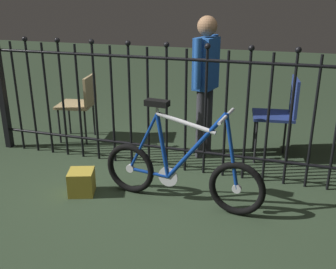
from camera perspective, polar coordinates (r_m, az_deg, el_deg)
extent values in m
plane|color=#2B3B28|center=(3.52, -3.67, -9.21)|extent=(20.00, 20.00, 0.00)
cylinder|color=black|center=(4.82, -23.13, 5.23)|extent=(0.03, 0.03, 1.24)
cylinder|color=black|center=(4.70, -21.30, 5.11)|extent=(0.03, 0.03, 1.24)
cylinder|color=black|center=(4.58, -19.36, 4.99)|extent=(0.03, 0.03, 1.24)
sphere|color=black|center=(4.46, -20.33, 13.03)|extent=(0.06, 0.06, 0.06)
cylinder|color=black|center=(4.46, -17.33, 4.85)|extent=(0.03, 0.03, 1.24)
cylinder|color=black|center=(4.35, -15.19, 4.70)|extent=(0.03, 0.03, 1.24)
sphere|color=black|center=(4.24, -16.00, 13.17)|extent=(0.06, 0.06, 0.06)
cylinder|color=black|center=(4.25, -12.95, 4.54)|extent=(0.03, 0.03, 1.24)
cylinder|color=black|center=(4.16, -10.60, 4.36)|extent=(0.03, 0.03, 1.24)
sphere|color=black|center=(4.04, -11.19, 13.24)|extent=(0.06, 0.06, 0.06)
cylinder|color=black|center=(4.07, -8.15, 4.16)|extent=(0.03, 0.03, 1.24)
cylinder|color=black|center=(3.99, -5.60, 3.95)|extent=(0.03, 0.03, 1.24)
sphere|color=black|center=(3.86, -5.93, 13.22)|extent=(0.06, 0.06, 0.06)
cylinder|color=black|center=(3.92, -2.95, 3.72)|extent=(0.03, 0.03, 1.24)
cylinder|color=black|center=(3.86, -0.21, 3.47)|extent=(0.03, 0.03, 1.24)
sphere|color=black|center=(3.72, -0.22, 13.07)|extent=(0.06, 0.06, 0.06)
cylinder|color=black|center=(3.80, 2.61, 3.21)|extent=(0.03, 0.03, 1.24)
cylinder|color=black|center=(3.76, 5.51, 2.94)|extent=(0.03, 0.03, 1.24)
sphere|color=black|center=(3.62, 5.85, 12.77)|extent=(0.06, 0.06, 0.06)
cylinder|color=black|center=(3.73, 8.46, 2.65)|extent=(0.03, 0.03, 1.24)
cylinder|color=black|center=(3.70, 11.46, 2.34)|extent=(0.03, 0.03, 1.24)
sphere|color=black|center=(3.56, 12.18, 12.32)|extent=(0.06, 0.06, 0.06)
cylinder|color=black|center=(3.69, 14.48, 2.03)|extent=(0.03, 0.03, 1.24)
cylinder|color=black|center=(3.68, 17.52, 1.72)|extent=(0.03, 0.03, 1.24)
sphere|color=black|center=(3.55, 18.63, 11.70)|extent=(0.06, 0.06, 0.06)
cylinder|color=black|center=(3.69, 20.56, 1.39)|extent=(0.03, 0.03, 1.24)
cylinder|color=black|center=(3.99, -0.29, -1.99)|extent=(3.92, 0.03, 0.03)
cylinder|color=black|center=(3.74, -0.31, 11.14)|extent=(3.92, 0.03, 0.03)
cube|color=black|center=(4.81, -23.23, 5.94)|extent=(0.07, 0.07, 1.36)
torus|color=black|center=(3.52, -5.57, -4.98)|extent=(0.47, 0.10, 0.47)
cylinder|color=silver|center=(3.52, -5.57, -4.98)|extent=(0.08, 0.04, 0.07)
torus|color=black|center=(3.21, 10.07, -7.85)|extent=(0.47, 0.10, 0.47)
cylinder|color=silver|center=(3.21, 10.07, -7.85)|extent=(0.08, 0.04, 0.07)
cylinder|color=navy|center=(3.17, 4.06, -1.87)|extent=(0.52, 0.09, 0.65)
cylinder|color=silver|center=(3.13, 2.63, 1.69)|extent=(0.52, 0.09, 0.14)
cylinder|color=navy|center=(3.28, -0.78, -1.69)|extent=(0.14, 0.05, 0.57)
cylinder|color=navy|center=(3.45, -2.85, -5.60)|extent=(0.37, 0.06, 0.04)
cylinder|color=navy|center=(3.36, -3.68, -1.13)|extent=(0.30, 0.05, 0.56)
cylinder|color=navy|center=(3.09, 9.36, -2.58)|extent=(0.15, 0.04, 0.63)
cylinder|color=silver|center=(3.00, 8.60, 2.88)|extent=(0.03, 0.03, 0.02)
cylinder|color=silver|center=(3.01, 8.59, 2.69)|extent=(0.07, 0.40, 0.03)
cylinder|color=silver|center=(3.20, -1.61, 3.70)|extent=(0.03, 0.03, 0.07)
cube|color=black|center=(3.18, -1.62, 4.65)|extent=(0.21, 0.11, 0.05)
cylinder|color=silver|center=(3.38, 0.00, -6.24)|extent=(0.18, 0.03, 0.18)
cylinder|color=black|center=(4.20, 12.76, -1.12)|extent=(0.02, 0.02, 0.48)
cylinder|color=black|center=(4.51, 12.59, 0.40)|extent=(0.02, 0.02, 0.48)
cylinder|color=black|center=(4.23, 17.29, -1.37)|extent=(0.02, 0.02, 0.48)
cylinder|color=black|center=(4.55, 16.81, 0.15)|extent=(0.02, 0.02, 0.48)
cube|color=navy|center=(4.29, 15.16, 2.72)|extent=(0.47, 0.47, 0.03)
cube|color=navy|center=(4.26, 18.10, 5.37)|extent=(0.09, 0.40, 0.38)
cylinder|color=black|center=(4.85, -15.69, 1.19)|extent=(0.02, 0.02, 0.43)
cylinder|color=black|center=(5.14, -14.31, 2.36)|extent=(0.02, 0.02, 0.43)
cylinder|color=black|center=(4.74, -12.04, 1.04)|extent=(0.02, 0.02, 0.43)
cylinder|color=black|center=(5.03, -10.84, 2.25)|extent=(0.02, 0.02, 0.43)
cube|color=tan|center=(4.87, -13.43, 4.28)|extent=(0.48, 0.48, 0.03)
cube|color=tan|center=(4.76, -11.41, 6.45)|extent=(0.10, 0.39, 0.34)
cylinder|color=#2D2D33|center=(4.23, 4.87, 1.51)|extent=(0.11, 0.11, 0.76)
cylinder|color=#2D2D33|center=(4.37, 5.78, 2.08)|extent=(0.11, 0.11, 0.76)
cube|color=#1E4C99|center=(4.15, 5.62, 10.33)|extent=(0.24, 0.33, 0.54)
cylinder|color=#1E4C99|center=(3.96, 4.39, 10.32)|extent=(0.08, 0.08, 0.51)
cylinder|color=#1E4C99|center=(4.32, 6.77, 11.05)|extent=(0.08, 0.08, 0.51)
sphere|color=#8C6647|center=(4.10, 5.81, 15.60)|extent=(0.21, 0.21, 0.21)
cube|color=#B29933|center=(3.62, -12.60, -6.86)|extent=(0.28, 0.28, 0.22)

